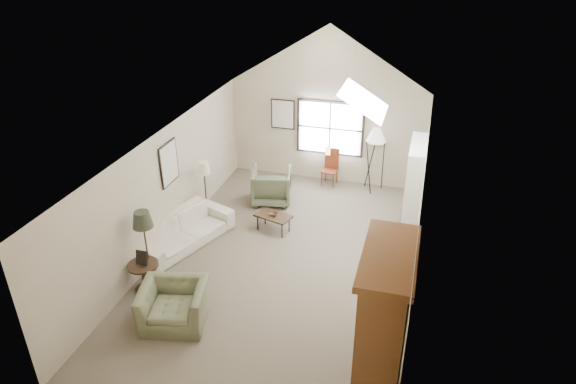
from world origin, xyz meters
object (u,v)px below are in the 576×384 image
(sofa, at_px, (183,230))
(armchair_far, at_px, (272,186))
(coffee_table, at_px, (273,223))
(side_table, at_px, (145,277))
(side_chair, at_px, (330,168))
(armchair_near, at_px, (174,305))
(armoire, at_px, (383,319))

(sofa, distance_m, armchair_far, 2.61)
(coffee_table, height_order, side_table, side_table)
(sofa, bearing_deg, side_chair, -12.89)
(side_chair, bearing_deg, coffee_table, -99.17)
(armchair_near, height_order, side_chair, side_chair)
(sofa, xyz_separation_m, armchair_near, (0.92, -2.24, 0.02))
(armchair_far, relative_size, coffee_table, 1.20)
(armchair_far, xyz_separation_m, side_table, (-1.22, -3.90, -0.14))
(armoire, relative_size, sofa, 0.97)
(coffee_table, relative_size, side_table, 1.37)
(sofa, bearing_deg, coffee_table, -38.04)
(side_chair, bearing_deg, sofa, -117.11)
(coffee_table, xyz_separation_m, side_chair, (0.72, 2.59, 0.28))
(armchair_far, bearing_deg, coffee_table, 96.08)
(coffee_table, xyz_separation_m, side_table, (-1.66, -2.61, 0.08))
(armchair_far, distance_m, side_table, 4.09)
(armchair_far, bearing_deg, armchair_near, 73.38)
(armoire, distance_m, side_table, 4.55)
(armchair_near, relative_size, side_chair, 1.13)
(armchair_far, height_order, coffee_table, armchair_far)
(armoire, distance_m, coffee_table, 4.53)
(armchair_far, relative_size, side_table, 1.65)
(armchair_far, relative_size, side_chair, 0.98)
(coffee_table, bearing_deg, armoire, -52.28)
(armchair_far, xyz_separation_m, side_chair, (1.16, 1.30, 0.05))
(sofa, bearing_deg, armchair_far, -7.30)
(armchair_far, height_order, side_chair, side_chair)
(armoire, bearing_deg, armchair_near, 175.67)
(sofa, xyz_separation_m, side_chair, (2.38, 3.60, 0.15))
(side_table, bearing_deg, armoire, -11.64)
(sofa, distance_m, side_table, 1.60)
(armoire, bearing_deg, sofa, 150.26)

